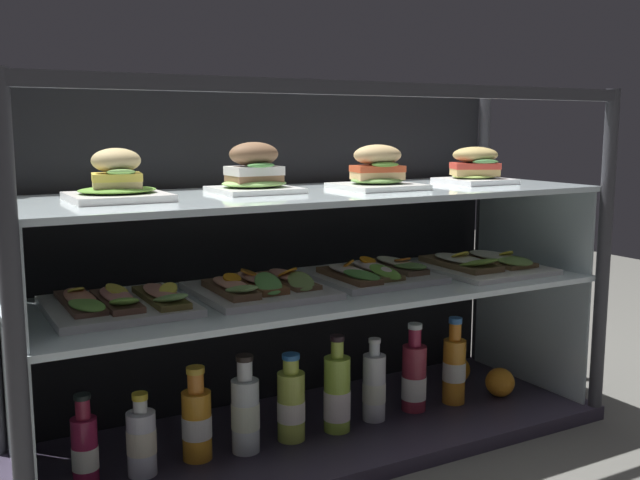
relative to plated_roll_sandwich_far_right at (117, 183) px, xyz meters
The scene contains 26 objects.
ground_plane 0.86m from the plated_roll_sandwich_far_right, ahead, with size 6.00×6.00×0.02m, color #575651.
case_base_deck 0.83m from the plated_roll_sandwich_far_right, ahead, with size 1.52×0.53×0.04m, color #322B3B.
case_frame 0.55m from the plated_roll_sandwich_far_right, 15.04° to the left, with size 1.52×0.53×0.91m.
riser_lower_tier 0.69m from the plated_roll_sandwich_far_right, ahead, with size 1.45×0.45×0.35m.
shelf_lower_glass 0.57m from the plated_roll_sandwich_far_right, ahead, with size 1.47×0.47×0.01m, color silver.
riser_upper_tier 0.52m from the plated_roll_sandwich_far_right, ahead, with size 1.45×0.45×0.23m.
shelf_upper_glass 0.50m from the plated_roll_sandwich_far_right, ahead, with size 1.47×0.47×0.01m, color silver.
plated_roll_sandwich_far_right is the anchor object (origin of this frame).
plated_roll_sandwich_near_left_corner 0.34m from the plated_roll_sandwich_far_right, ahead, with size 0.19×0.19×0.12m.
plated_roll_sandwich_left_of_center 0.65m from the plated_roll_sandwich_far_right, ahead, with size 0.20×0.20×0.11m.
plated_roll_sandwich_far_left 0.99m from the plated_roll_sandwich_far_right, ahead, with size 0.17×0.17×0.10m.
open_sandwich_tray_far_left 0.26m from the plated_roll_sandwich_far_right, 137.30° to the left, with size 0.30×0.32×0.06m.
open_sandwich_tray_mid_right 0.43m from the plated_roll_sandwich_far_right, ahead, with size 0.30×0.32×0.06m.
open_sandwich_tray_near_left_corner 0.71m from the plated_roll_sandwich_far_right, ahead, with size 0.30×0.32×0.06m.
open_sandwich_tray_right_of_center 1.04m from the plated_roll_sandwich_far_right, ahead, with size 0.30×0.32×0.06m.
juice_bottle_back_right 0.58m from the plated_roll_sandwich_far_right, 166.33° to the right, with size 0.06×0.06×0.20m.
juice_bottle_front_fourth 0.57m from the plated_roll_sandwich_far_right, 65.35° to the right, with size 0.07×0.07×0.19m.
juice_bottle_front_left_end 0.58m from the plated_roll_sandwich_far_right, 10.39° to the right, with size 0.07×0.07×0.22m.
juice_bottle_near_post 0.62m from the plated_roll_sandwich_far_right, ahead, with size 0.07×0.07×0.24m.
juice_bottle_front_middle 0.69m from the plated_roll_sandwich_far_right, ahead, with size 0.07×0.07×0.22m.
juice_bottle_tucked_behind 0.77m from the plated_roll_sandwich_far_right, ahead, with size 0.07×0.07×0.25m.
juice_bottle_front_right_end 0.85m from the plated_roll_sandwich_far_right, ahead, with size 0.06×0.06×0.22m.
juice_bottle_back_center 0.96m from the plated_roll_sandwich_far_right, ahead, with size 0.07×0.07×0.24m.
juice_bottle_back_left 1.06m from the plated_roll_sandwich_far_right, ahead, with size 0.06×0.06×0.25m.
orange_fruit_beside_bottles 1.22m from the plated_roll_sandwich_far_right, ahead, with size 0.08×0.08×0.08m, color orange.
orange_fruit_near_left_post 1.19m from the plated_roll_sandwich_far_right, ahead, with size 0.08×0.08×0.08m, color orange.
Camera 1 is at (-0.88, -1.58, 0.81)m, focal length 41.15 mm.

